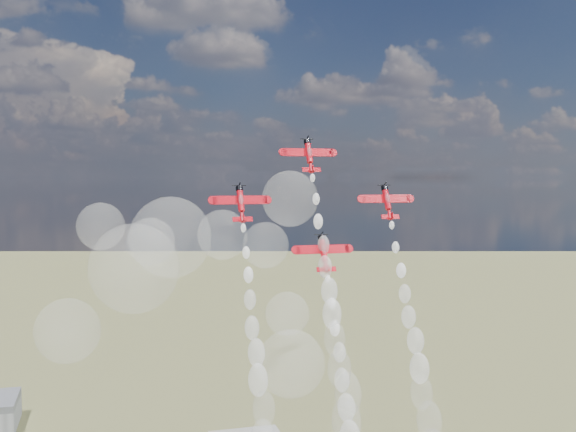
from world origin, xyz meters
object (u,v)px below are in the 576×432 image
(plane_left, at_px, (241,203))
(plane_right, at_px, (387,201))
(plane_lead, at_px, (309,155))
(plane_slot, at_px, (324,252))

(plane_left, bearing_deg, plane_right, 0.00)
(plane_lead, bearing_deg, plane_right, -17.52)
(plane_right, relative_size, plane_slot, 1.00)
(plane_left, xyz_separation_m, plane_right, (31.69, 0.00, 0.00))
(plane_lead, relative_size, plane_right, 1.00)
(plane_left, height_order, plane_slot, plane_left)
(plane_right, xyz_separation_m, plane_slot, (-15.85, -5.00, -9.90))
(plane_lead, height_order, plane_right, plane_lead)
(plane_left, xyz_separation_m, plane_slot, (15.85, -5.00, -9.90))
(plane_left, height_order, plane_right, same)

